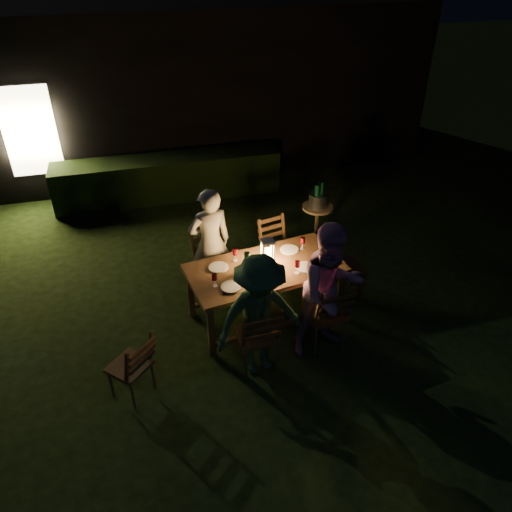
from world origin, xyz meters
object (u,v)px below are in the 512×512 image
object	(u,v)px
person_opp_left	(259,317)
bottle_bucket_b	(321,196)
ice_bucket	(318,200)
chair_near_right	(324,324)
lantern	(268,254)
person_house_side	(210,243)
bottle_bucket_a	(316,199)
chair_spare	(133,375)
chair_near_left	(257,345)
chair_far_right	(277,260)
side_table	(317,211)
chair_end	(345,276)
chair_far_left	(213,274)
person_opp_right	(330,291)
dining_table	(265,272)
bottle_table	(247,262)

from	to	relation	value
person_opp_left	bottle_bucket_b	distance (m)	3.03
ice_bucket	bottle_bucket_b	distance (m)	0.08
chair_near_right	lantern	size ratio (longest dim) A/B	3.00
ice_bucket	chair_near_right	bearing A→B (deg)	-108.26
person_house_side	bottle_bucket_a	distance (m)	2.01
chair_spare	ice_bucket	distance (m)	4.01
chair_near_left	chair_far_right	xyz separation A→B (m)	(0.75, 1.68, -0.02)
chair_spare	side_table	bearing A→B (deg)	-5.53
chair_end	person_house_side	bearing A→B (deg)	-109.74
chair_end	person_house_side	xyz separation A→B (m)	(-1.79, 0.55, 0.51)
chair_far_left	lantern	xyz separation A→B (m)	(0.61, -0.64, 0.66)
chair_end	lantern	distance (m)	1.36
person_opp_right	lantern	size ratio (longest dim) A/B	4.98
chair_near_right	side_table	bearing A→B (deg)	65.95
dining_table	lantern	xyz separation A→B (m)	(0.04, 0.06, 0.24)
chair_far_right	bottle_bucket_a	bearing A→B (deg)	-153.04
chair_far_right	bottle_table	xyz separation A→B (m)	(-0.67, -0.88, 0.66)
bottle_table	side_table	distance (m)	2.30
bottle_bucket_a	chair_far_left	bearing A→B (deg)	-154.67
dining_table	chair_end	size ratio (longest dim) A/B	2.10
lantern	ice_bucket	bearing A→B (deg)	50.38
bottle_bucket_b	person_house_side	bearing A→B (deg)	-155.13
bottle_bucket_a	person_opp_left	bearing A→B (deg)	-123.05
chair_end	side_table	xyz separation A→B (m)	(0.10, 1.41, 0.29)
chair_near_left	side_table	size ratio (longest dim) A/B	1.52
chair_far_right	person_opp_right	size ratio (longest dim) A/B	0.54
chair_end	chair_spare	xyz separation A→B (m)	(-2.99, -1.09, -0.02)
chair_far_right	chair_end	world-z (taller)	chair_end
chair_far_right	chair_end	size ratio (longest dim) A/B	0.96
chair_far_left	bottle_bucket_a	world-z (taller)	chair_far_left
chair_near_right	chair_spare	size ratio (longest dim) A/B	1.15
dining_table	person_opp_right	distance (m)	0.95
chair_far_right	person_opp_left	xyz separation A→B (m)	(-0.74, -1.72, 0.50)
chair_end	person_opp_right	size ratio (longest dim) A/B	0.57
chair_far_right	dining_table	bearing A→B (deg)	50.14
person_opp_right	lantern	distance (m)	0.96
person_house_side	side_table	world-z (taller)	person_house_side
person_opp_left	bottle_table	bearing A→B (deg)	76.29
chair_near_left	bottle_bucket_a	size ratio (longest dim) A/B	3.17
person_house_side	lantern	size ratio (longest dim) A/B	4.61
bottle_bucket_b	side_table	bearing A→B (deg)	-141.34
chair_end	person_opp_right	bearing A→B (deg)	-37.26
chair_spare	person_opp_left	xyz separation A→B (m)	(1.45, 0.02, 0.51)
person_house_side	lantern	distance (m)	0.93
chair_far_right	ice_bucket	world-z (taller)	chair_far_right
chair_near_left	ice_bucket	distance (m)	2.97
dining_table	ice_bucket	world-z (taller)	ice_bucket
chair_far_left	chair_spare	distance (m)	2.00
chair_end	side_table	bearing A→B (deg)	173.12
bottle_table	bottle_bucket_b	xyz separation A→B (m)	(1.62, 1.68, -0.13)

